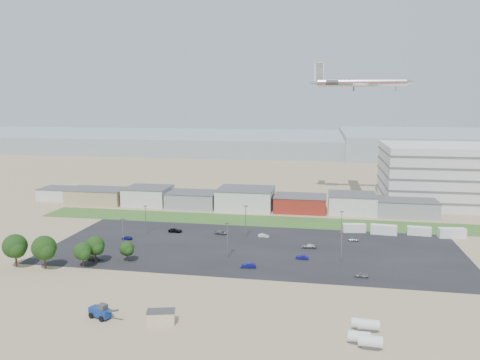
% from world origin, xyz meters
% --- Properties ---
extents(ground, '(700.00, 700.00, 0.00)m').
position_xyz_m(ground, '(0.00, 0.00, 0.00)').
color(ground, '#957C5F').
rests_on(ground, ground).
extents(parking_lot, '(120.00, 50.00, 0.01)m').
position_xyz_m(parking_lot, '(5.00, 20.00, 0.01)').
color(parking_lot, black).
rests_on(parking_lot, ground).
extents(grass_strip, '(160.00, 16.00, 0.02)m').
position_xyz_m(grass_strip, '(0.00, 52.00, 0.01)').
color(grass_strip, '#325A21').
rests_on(grass_strip, ground).
extents(hills_backdrop, '(700.00, 200.00, 9.00)m').
position_xyz_m(hills_backdrop, '(40.00, 315.00, 4.50)').
color(hills_backdrop, gray).
rests_on(hills_backdrop, ground).
extents(building_row, '(170.00, 20.00, 8.00)m').
position_xyz_m(building_row, '(-17.00, 71.00, 4.00)').
color(building_row, silver).
rests_on(building_row, ground).
extents(portable_shed, '(5.94, 4.06, 2.73)m').
position_xyz_m(portable_shed, '(-5.67, -30.90, 1.36)').
color(portable_shed, beige).
rests_on(portable_shed, ground).
extents(telehandler, '(7.81, 4.94, 3.09)m').
position_xyz_m(telehandler, '(-18.52, -30.66, 1.55)').
color(telehandler, navy).
rests_on(telehandler, ground).
extents(storage_tank_nw, '(3.94, 2.17, 2.29)m').
position_xyz_m(storage_tank_nw, '(32.51, -26.22, 1.14)').
color(storage_tank_nw, silver).
rests_on(storage_tank_nw, ground).
extents(storage_tank_ne, '(3.96, 2.00, 2.37)m').
position_xyz_m(storage_tank_ne, '(33.71, -26.64, 1.19)').
color(storage_tank_ne, silver).
rests_on(storage_tank_ne, ground).
extents(storage_tank_sw, '(4.03, 2.10, 2.39)m').
position_xyz_m(storage_tank_sw, '(31.59, -31.67, 1.19)').
color(storage_tank_sw, silver).
rests_on(storage_tank_sw, ground).
extents(storage_tank_se, '(4.28, 2.31, 2.51)m').
position_xyz_m(storage_tank_se, '(33.43, -33.07, 1.25)').
color(storage_tank_se, silver).
rests_on(storage_tank_se, ground).
extents(box_trailer_a, '(7.61, 3.35, 2.76)m').
position_xyz_m(box_trailer_a, '(35.20, 42.63, 1.38)').
color(box_trailer_a, silver).
rests_on(box_trailer_a, ground).
extents(box_trailer_b, '(8.48, 3.46, 3.09)m').
position_xyz_m(box_trailer_b, '(44.49, 41.61, 1.55)').
color(box_trailer_b, silver).
rests_on(box_trailer_b, ground).
extents(box_trailer_c, '(7.52, 2.92, 2.76)m').
position_xyz_m(box_trailer_c, '(55.69, 42.60, 1.38)').
color(box_trailer_c, silver).
rests_on(box_trailer_c, ground).
extents(box_trailer_d, '(8.56, 3.61, 3.11)m').
position_xyz_m(box_trailer_d, '(65.33, 41.26, 1.56)').
color(box_trailer_d, silver).
rests_on(box_trailer_d, ground).
extents(tree_far_left, '(6.66, 6.66, 9.98)m').
position_xyz_m(tree_far_left, '(-53.68, -7.29, 4.99)').
color(tree_far_left, black).
rests_on(tree_far_left, ground).
extents(tree_left, '(6.66, 6.66, 9.98)m').
position_xyz_m(tree_left, '(-45.44, -7.22, 4.99)').
color(tree_left, black).
rests_on(tree_left, ground).
extents(tree_mid, '(4.92, 4.92, 7.39)m').
position_xyz_m(tree_mid, '(-36.60, -3.97, 3.69)').
color(tree_mid, black).
rests_on(tree_mid, ground).
extents(tree_right, '(5.48, 5.48, 8.22)m').
position_xyz_m(tree_right, '(-35.07, -0.23, 4.11)').
color(tree_right, black).
rests_on(tree_right, ground).
extents(tree_near, '(4.20, 4.20, 6.30)m').
position_xyz_m(tree_near, '(-27.09, 2.09, 3.15)').
color(tree_near, black).
rests_on(tree_near, ground).
extents(lightpole_front_l, '(1.18, 0.49, 10.04)m').
position_xyz_m(lightpole_front_l, '(-30.94, 8.66, 5.02)').
color(lightpole_front_l, slate).
rests_on(lightpole_front_l, ground).
extents(lightpole_front_m, '(1.16, 0.49, 9.89)m').
position_xyz_m(lightpole_front_m, '(-0.97, 9.91, 4.95)').
color(lightpole_front_m, slate).
rests_on(lightpole_front_m, ground).
extents(lightpole_front_r, '(1.11, 0.46, 9.40)m').
position_xyz_m(lightpole_front_r, '(29.72, 7.59, 4.70)').
color(lightpole_front_r, slate).
rests_on(lightpole_front_r, ground).
extents(lightpole_back_l, '(1.11, 0.46, 9.43)m').
position_xyz_m(lightpole_back_l, '(-31.89, 28.22, 4.72)').
color(lightpole_back_l, slate).
rests_on(lightpole_back_l, ground).
extents(lightpole_back_m, '(1.18, 0.49, 10.05)m').
position_xyz_m(lightpole_back_m, '(0.62, 31.28, 5.03)').
color(lightpole_back_m, slate).
rests_on(lightpole_back_m, ground).
extents(lightpole_back_r, '(1.13, 0.47, 9.60)m').
position_xyz_m(lightpole_back_r, '(30.53, 30.63, 4.80)').
color(lightpole_back_r, slate).
rests_on(lightpole_back_r, ground).
extents(airliner, '(46.08, 31.63, 13.54)m').
position_xyz_m(airliner, '(39.78, 101.24, 50.99)').
color(airliner, silver).
extents(parked_car_1, '(3.64, 1.47, 1.17)m').
position_xyz_m(parked_car_1, '(19.51, 12.13, 0.59)').
color(parked_car_1, navy).
rests_on(parked_car_1, ground).
extents(parked_car_2, '(3.36, 1.40, 1.14)m').
position_xyz_m(parked_car_2, '(34.44, 1.17, 0.57)').
color(parked_car_2, '#595B5E').
rests_on(parked_car_2, ground).
extents(parked_car_5, '(3.53, 1.72, 1.16)m').
position_xyz_m(parked_car_5, '(-35.51, 21.20, 0.58)').
color(parked_car_5, navy).
rests_on(parked_car_5, ground).
extents(parked_car_6, '(4.43, 2.06, 1.25)m').
position_xyz_m(parked_car_6, '(-7.63, 32.17, 0.63)').
color(parked_car_6, '#595B5E').
rests_on(parked_car_6, ground).
extents(parked_car_8, '(3.32, 1.60, 1.09)m').
position_xyz_m(parked_car_8, '(34.50, 31.94, 0.55)').
color(parked_car_8, '#A5A5AA').
rests_on(parked_car_8, ground).
extents(parked_car_9, '(4.53, 2.13, 1.25)m').
position_xyz_m(parked_car_9, '(-23.15, 31.92, 0.63)').
color(parked_car_9, black).
rests_on(parked_car_9, ground).
extents(parked_car_10, '(4.46, 2.28, 1.24)m').
position_xyz_m(parked_car_10, '(-36.21, 1.57, 0.62)').
color(parked_car_10, '#595B5E').
rests_on(parked_car_10, ground).
extents(parked_car_11, '(3.56, 1.43, 1.15)m').
position_xyz_m(parked_car_11, '(6.40, 31.08, 0.58)').
color(parked_car_11, silver).
rests_on(parked_car_11, ground).
extents(parked_car_12, '(4.52, 1.97, 1.29)m').
position_xyz_m(parked_car_12, '(20.93, 22.43, 0.65)').
color(parked_car_12, '#A5A5AA').
rests_on(parked_car_12, ground).
extents(parked_car_13, '(4.15, 1.89, 1.32)m').
position_xyz_m(parked_car_13, '(6.00, 2.93, 0.66)').
color(parked_car_13, navy).
rests_on(parked_car_13, ground).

